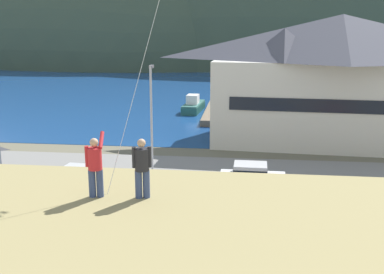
{
  "coord_description": "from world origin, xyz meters",
  "views": [
    {
      "loc": [
        4.43,
        -21.87,
        10.75
      ],
      "look_at": [
        0.89,
        9.0,
        3.21
      ],
      "focal_mm": 44.47,
      "sensor_mm": 36.0,
      "label": 1
    }
  ],
  "objects_px": {
    "parked_car_front_row_silver": "(100,217)",
    "parked_car_mid_row_center": "(79,180)",
    "wharf_dock": "(219,113)",
    "person_kite_flyer": "(95,165)",
    "parked_car_mid_row_near": "(255,213)",
    "person_companion": "(142,166)",
    "parked_car_lone_by_shed": "(252,177)",
    "harbor_lodge": "(339,77)",
    "parking_light_pole": "(151,113)",
    "moored_boat_wharfside": "(193,106)"
  },
  "relations": [
    {
      "from": "harbor_lodge",
      "to": "parking_light_pole",
      "type": "distance_m",
      "value": 18.25
    },
    {
      "from": "parked_car_front_row_silver",
      "to": "person_companion",
      "type": "distance_m",
      "value": 11.72
    },
    {
      "from": "moored_boat_wharfside",
      "to": "parking_light_pole",
      "type": "bearing_deg",
      "value": -90.47
    },
    {
      "from": "wharf_dock",
      "to": "moored_boat_wharfside",
      "type": "height_order",
      "value": "moored_boat_wharfside"
    },
    {
      "from": "parked_car_mid_row_near",
      "to": "parked_car_front_row_silver",
      "type": "xyz_separation_m",
      "value": [
        -7.84,
        -1.46,
        0.0
      ]
    },
    {
      "from": "parked_car_front_row_silver",
      "to": "parked_car_mid_row_center",
      "type": "relative_size",
      "value": 0.97
    },
    {
      "from": "harbor_lodge",
      "to": "person_kite_flyer",
      "type": "distance_m",
      "value": 32.96
    },
    {
      "from": "moored_boat_wharfside",
      "to": "person_kite_flyer",
      "type": "height_order",
      "value": "person_kite_flyer"
    },
    {
      "from": "parked_car_mid_row_center",
      "to": "parked_car_lone_by_shed",
      "type": "xyz_separation_m",
      "value": [
        10.85,
        1.88,
        0.0
      ]
    },
    {
      "from": "harbor_lodge",
      "to": "parked_car_lone_by_shed",
      "type": "distance_m",
      "value": 16.49
    },
    {
      "from": "parking_light_pole",
      "to": "parked_car_mid_row_near",
      "type": "bearing_deg",
      "value": -51.5
    },
    {
      "from": "harbor_lodge",
      "to": "moored_boat_wharfside",
      "type": "distance_m",
      "value": 20.96
    },
    {
      "from": "person_companion",
      "to": "parked_car_front_row_silver",
      "type": "bearing_deg",
      "value": 115.09
    },
    {
      "from": "parked_car_mid_row_center",
      "to": "person_kite_flyer",
      "type": "relative_size",
      "value": 2.34
    },
    {
      "from": "parking_light_pole",
      "to": "parked_car_lone_by_shed",
      "type": "bearing_deg",
      "value": -23.45
    },
    {
      "from": "parked_car_mid_row_near",
      "to": "parked_car_lone_by_shed",
      "type": "distance_m",
      "value": 6.02
    },
    {
      "from": "parking_light_pole",
      "to": "person_companion",
      "type": "distance_m",
      "value": 20.29
    },
    {
      "from": "wharf_dock",
      "to": "parked_car_lone_by_shed",
      "type": "distance_m",
      "value": 26.02
    },
    {
      "from": "parked_car_front_row_silver",
      "to": "person_kite_flyer",
      "type": "xyz_separation_m",
      "value": [
        2.99,
        -9.33,
        5.73
      ]
    },
    {
      "from": "parked_car_mid_row_near",
      "to": "person_companion",
      "type": "distance_m",
      "value": 12.65
    },
    {
      "from": "parked_car_lone_by_shed",
      "to": "parking_light_pole",
      "type": "distance_m",
      "value": 8.48
    },
    {
      "from": "parking_light_pole",
      "to": "parked_car_front_row_silver",
      "type": "bearing_deg",
      "value": -93.28
    },
    {
      "from": "person_companion",
      "to": "parked_car_lone_by_shed",
      "type": "bearing_deg",
      "value": 78.61
    },
    {
      "from": "parked_car_mid_row_near",
      "to": "person_kite_flyer",
      "type": "xyz_separation_m",
      "value": [
        -4.85,
        -10.79,
        5.73
      ]
    },
    {
      "from": "parked_car_mid_row_near",
      "to": "wharf_dock",
      "type": "bearing_deg",
      "value": 96.74
    },
    {
      "from": "parked_car_front_row_silver",
      "to": "parked_car_mid_row_center",
      "type": "height_order",
      "value": "same"
    },
    {
      "from": "wharf_dock",
      "to": "person_kite_flyer",
      "type": "height_order",
      "value": "person_kite_flyer"
    },
    {
      "from": "parked_car_front_row_silver",
      "to": "parked_car_mid_row_center",
      "type": "bearing_deg",
      "value": 119.28
    },
    {
      "from": "wharf_dock",
      "to": "parked_car_lone_by_shed",
      "type": "relative_size",
      "value": 3.11
    },
    {
      "from": "parked_car_front_row_silver",
      "to": "person_companion",
      "type": "bearing_deg",
      "value": -64.91
    },
    {
      "from": "wharf_dock",
      "to": "person_companion",
      "type": "xyz_separation_m",
      "value": [
        0.25,
        -42.49,
        6.43
      ]
    },
    {
      "from": "parked_car_lone_by_shed",
      "to": "parked_car_mid_row_near",
      "type": "bearing_deg",
      "value": -88.76
    },
    {
      "from": "parked_car_mid_row_near",
      "to": "parked_car_mid_row_center",
      "type": "height_order",
      "value": "same"
    },
    {
      "from": "parked_car_mid_row_center",
      "to": "person_kite_flyer",
      "type": "distance_m",
      "value": 17.12
    },
    {
      "from": "parked_car_mid_row_center",
      "to": "parking_light_pole",
      "type": "xyz_separation_m",
      "value": [
        3.74,
        4.96,
        3.45
      ]
    },
    {
      "from": "parked_car_front_row_silver",
      "to": "harbor_lodge",
      "type": "bearing_deg",
      "value": 54.17
    },
    {
      "from": "parked_car_mid_row_center",
      "to": "person_kite_flyer",
      "type": "height_order",
      "value": "person_kite_flyer"
    },
    {
      "from": "moored_boat_wharfside",
      "to": "parked_car_mid_row_near",
      "type": "xyz_separation_m",
      "value": [
        7.03,
        -33.91,
        0.34
      ]
    },
    {
      "from": "parking_light_pole",
      "to": "person_companion",
      "type": "height_order",
      "value": "parking_light_pole"
    },
    {
      "from": "parked_car_mid_row_center",
      "to": "parked_car_mid_row_near",
      "type": "bearing_deg",
      "value": -20.64
    },
    {
      "from": "moored_boat_wharfside",
      "to": "parked_car_mid_row_near",
      "type": "relative_size",
      "value": 1.42
    },
    {
      "from": "wharf_dock",
      "to": "parking_light_pole",
      "type": "height_order",
      "value": "parking_light_pole"
    },
    {
      "from": "person_kite_flyer",
      "to": "parked_car_mid_row_near",
      "type": "bearing_deg",
      "value": 65.8
    },
    {
      "from": "parked_car_mid_row_near",
      "to": "parking_light_pole",
      "type": "bearing_deg",
      "value": 128.5
    },
    {
      "from": "wharf_dock",
      "to": "parked_car_lone_by_shed",
      "type": "height_order",
      "value": "parked_car_lone_by_shed"
    },
    {
      "from": "wharf_dock",
      "to": "parked_car_mid_row_center",
      "type": "relative_size",
      "value": 3.03
    },
    {
      "from": "parked_car_mid_row_near",
      "to": "person_companion",
      "type": "xyz_separation_m",
      "value": [
        -3.5,
        -10.72,
        5.71
      ]
    },
    {
      "from": "moored_boat_wharfside",
      "to": "parked_car_front_row_silver",
      "type": "relative_size",
      "value": 1.44
    },
    {
      "from": "parked_car_mid_row_near",
      "to": "parking_light_pole",
      "type": "xyz_separation_m",
      "value": [
        -7.24,
        9.1,
        3.45
      ]
    },
    {
      "from": "parked_car_lone_by_shed",
      "to": "harbor_lodge",
      "type": "bearing_deg",
      "value": 61.03
    }
  ]
}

